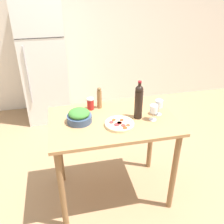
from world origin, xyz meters
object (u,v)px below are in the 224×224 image
(wine_bottle, at_px, (139,101))
(homemade_pizza, at_px, (119,124))
(refrigerator, at_px, (44,61))
(pepper_mill, at_px, (99,98))
(wine_glass_far, at_px, (159,104))
(wine_glass_near, at_px, (154,110))
(salad_bowl, at_px, (79,116))
(salt_canister, at_px, (90,104))

(wine_bottle, relative_size, homemade_pizza, 1.38)
(refrigerator, height_order, pepper_mill, refrigerator)
(pepper_mill, distance_m, homemade_pizza, 0.40)
(pepper_mill, xyz_separation_m, homemade_pizza, (0.11, -0.37, -0.09))
(wine_glass_far, bearing_deg, wine_bottle, -176.25)
(wine_glass_near, xyz_separation_m, homemade_pizza, (-0.32, -0.02, -0.09))
(salad_bowl, bearing_deg, wine_glass_far, -2.38)
(refrigerator, relative_size, wine_bottle, 5.14)
(refrigerator, distance_m, homemade_pizza, 2.12)
(wine_bottle, height_order, salt_canister, wine_bottle)
(wine_glass_near, bearing_deg, wine_glass_far, 44.24)
(wine_bottle, height_order, pepper_mill, wine_bottle)
(wine_bottle, distance_m, salad_bowl, 0.56)
(pepper_mill, height_order, homemade_pizza, pepper_mill)
(refrigerator, height_order, salt_canister, refrigerator)
(pepper_mill, bearing_deg, homemade_pizza, -72.70)
(salad_bowl, bearing_deg, refrigerator, 100.39)
(wine_glass_far, height_order, homemade_pizza, wine_glass_far)
(wine_bottle, relative_size, salt_canister, 3.12)
(wine_glass_near, xyz_separation_m, pepper_mill, (-0.44, 0.34, 0.00))
(wine_glass_near, height_order, salad_bowl, wine_glass_near)
(wine_glass_far, distance_m, pepper_mill, 0.58)
(refrigerator, relative_size, homemade_pizza, 7.09)
(wine_glass_near, distance_m, salad_bowl, 0.68)
(refrigerator, xyz_separation_m, wine_bottle, (0.88, -1.92, 0.16))
(wine_glass_near, distance_m, wine_glass_far, 0.12)
(wine_glass_far, relative_size, homemade_pizza, 0.57)
(homemade_pizza, bearing_deg, refrigerator, 108.79)
(homemade_pizza, bearing_deg, pepper_mill, 107.30)
(wine_bottle, distance_m, homemade_pizza, 0.27)
(salt_canister, bearing_deg, refrigerator, 106.10)
(wine_glass_near, bearing_deg, refrigerator, 116.93)
(wine_bottle, height_order, homemade_pizza, wine_bottle)
(salad_bowl, bearing_deg, salt_canister, 58.38)
(salt_canister, bearing_deg, salad_bowl, -121.62)
(pepper_mill, bearing_deg, salt_canister, -173.49)
(refrigerator, xyz_separation_m, salad_bowl, (0.34, -1.87, 0.05))
(pepper_mill, bearing_deg, refrigerator, 109.12)
(wine_bottle, bearing_deg, homemade_pizza, -155.08)
(refrigerator, distance_m, salad_bowl, 1.90)
(refrigerator, height_order, salad_bowl, refrigerator)
(wine_glass_near, height_order, homemade_pizza, wine_glass_near)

